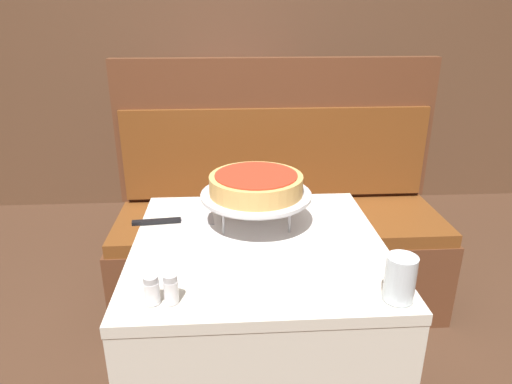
# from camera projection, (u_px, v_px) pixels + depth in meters

# --- Properties ---
(dining_table_front) EXTENTS (0.72, 0.72, 0.74)m
(dining_table_front) POSITION_uv_depth(u_px,v_px,m) (258.00, 277.00, 1.36)
(dining_table_front) COLOR beige
(dining_table_front) RESTS_ON ground_plane
(dining_table_rear) EXTENTS (0.66, 0.66, 0.74)m
(dining_table_rear) POSITION_uv_depth(u_px,v_px,m) (236.00, 139.00, 2.83)
(dining_table_rear) COLOR red
(dining_table_rear) RESTS_ON ground_plane
(booth_bench) EXTENTS (1.54, 0.53, 1.16)m
(booth_bench) POSITION_uv_depth(u_px,v_px,m) (278.00, 238.00, 2.23)
(booth_bench) COLOR brown
(booth_bench) RESTS_ON ground_plane
(back_wall_panel) EXTENTS (6.00, 0.04, 2.40)m
(back_wall_panel) POSITION_uv_depth(u_px,v_px,m) (238.00, 37.00, 3.11)
(back_wall_panel) COLOR brown
(back_wall_panel) RESTS_ON ground_plane
(pizza_pan_stand) EXTENTS (0.34, 0.34, 0.11)m
(pizza_pan_stand) POSITION_uv_depth(u_px,v_px,m) (255.00, 196.00, 1.38)
(pizza_pan_stand) COLOR #ADADB2
(pizza_pan_stand) RESTS_ON dining_table_front
(deep_dish_pizza) EXTENTS (0.28, 0.28, 0.06)m
(deep_dish_pizza) POSITION_uv_depth(u_px,v_px,m) (255.00, 184.00, 1.37)
(deep_dish_pizza) COLOR tan
(deep_dish_pizza) RESTS_ON pizza_pan_stand
(pizza_server) EXTENTS (0.26, 0.10, 0.01)m
(pizza_server) POSITION_uv_depth(u_px,v_px,m) (177.00, 221.00, 1.44)
(pizza_server) COLOR #BCBCC1
(pizza_server) RESTS_ON dining_table_front
(water_glass_near) EXTENTS (0.07, 0.07, 0.11)m
(water_glass_near) POSITION_uv_depth(u_px,v_px,m) (400.00, 278.00, 1.03)
(water_glass_near) COLOR silver
(water_glass_near) RESTS_ON dining_table_front
(salt_shaker) EXTENTS (0.04, 0.04, 0.07)m
(salt_shaker) POSITION_uv_depth(u_px,v_px,m) (152.00, 290.00, 1.03)
(salt_shaker) COLOR silver
(salt_shaker) RESTS_ON dining_table_front
(pepper_shaker) EXTENTS (0.03, 0.03, 0.07)m
(pepper_shaker) POSITION_uv_depth(u_px,v_px,m) (171.00, 289.00, 1.03)
(pepper_shaker) COLOR silver
(pepper_shaker) RESTS_ON dining_table_front
(napkin_holder) EXTENTS (0.10, 0.05, 0.09)m
(napkin_holder) POSITION_uv_depth(u_px,v_px,m) (271.00, 187.00, 1.59)
(napkin_holder) COLOR #B2B2B7
(napkin_holder) RESTS_ON dining_table_front
(condiment_caddy) EXTENTS (0.14, 0.14, 0.17)m
(condiment_caddy) POSITION_uv_depth(u_px,v_px,m) (250.00, 112.00, 2.85)
(condiment_caddy) COLOR black
(condiment_caddy) RESTS_ON dining_table_rear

